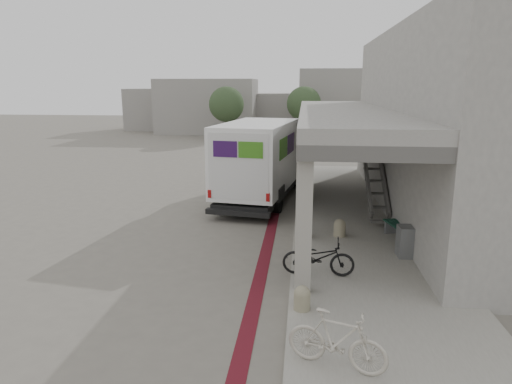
# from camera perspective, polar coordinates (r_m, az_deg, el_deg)

# --- Properties ---
(ground) EXTENTS (120.00, 120.00, 0.00)m
(ground) POSITION_cam_1_polar(r_m,az_deg,el_deg) (14.63, -2.45, -6.42)
(ground) COLOR #676158
(ground) RESTS_ON ground
(bike_lane_stripe) EXTENTS (0.35, 40.00, 0.01)m
(bike_lane_stripe) POSITION_cam_1_polar(r_m,az_deg,el_deg) (16.41, 2.03, -4.19)
(bike_lane_stripe) COLOR #58111B
(bike_lane_stripe) RESTS_ON ground
(sidewalk) EXTENTS (4.40, 28.00, 0.12)m
(sidewalk) POSITION_cam_1_polar(r_m,az_deg,el_deg) (14.60, 13.38, -6.58)
(sidewalk) COLOR gray
(sidewalk) RESTS_ON ground
(transit_building) EXTENTS (7.60, 17.00, 7.00)m
(transit_building) POSITION_cam_1_polar(r_m,az_deg,el_deg) (18.81, 20.87, 7.75)
(transit_building) COLOR gray
(transit_building) RESTS_ON ground
(distant_backdrop) EXTENTS (28.00, 10.00, 6.50)m
(distant_backdrop) POSITION_cam_1_polar(r_m,az_deg,el_deg) (49.80, 0.33, 10.70)
(distant_backdrop) COLOR gray
(distant_backdrop) RESTS_ON ground
(tree_left) EXTENTS (3.20, 3.20, 4.80)m
(tree_left) POSITION_cam_1_polar(r_m,az_deg,el_deg) (42.25, -3.71, 10.86)
(tree_left) COLOR #38281C
(tree_left) RESTS_ON ground
(tree_mid) EXTENTS (3.20, 3.20, 4.80)m
(tree_mid) POSITION_cam_1_polar(r_m,az_deg,el_deg) (43.66, 6.01, 10.89)
(tree_mid) COLOR #38281C
(tree_mid) RESTS_ON ground
(tree_right) EXTENTS (3.20, 3.20, 4.80)m
(tree_right) POSITION_cam_1_polar(r_m,az_deg,el_deg) (43.40, 16.80, 10.40)
(tree_right) COLOR #38281C
(tree_right) RESTS_ON ground
(fedex_truck) EXTENTS (3.62, 8.30, 3.42)m
(fedex_truck) POSITION_cam_1_polar(r_m,az_deg,el_deg) (19.95, 0.88, 4.31)
(fedex_truck) COLOR black
(fedex_truck) RESTS_ON ground
(bench) EXTENTS (0.91, 1.98, 0.46)m
(bench) POSITION_cam_1_polar(r_m,az_deg,el_deg) (15.06, 17.81, -4.69)
(bench) COLOR gray
(bench) RESTS_ON sidewalk
(bollard_near) EXTENTS (0.37, 0.37, 0.55)m
(bollard_near) POSITION_cam_1_polar(r_m,az_deg,el_deg) (10.26, 5.78, -13.00)
(bollard_near) COLOR gray
(bollard_near) RESTS_ON sidewalk
(bollard_far) EXTENTS (0.38, 0.38, 0.58)m
(bollard_far) POSITION_cam_1_polar(r_m,az_deg,el_deg) (15.08, 10.41, -4.39)
(bollard_far) COLOR gray
(bollard_far) RESTS_ON sidewalk
(utility_cabinet) EXTENTS (0.43, 0.56, 0.89)m
(utility_cabinet) POSITION_cam_1_polar(r_m,az_deg,el_deg) (13.76, 18.12, -5.89)
(utility_cabinet) COLOR gray
(utility_cabinet) RESTS_ON sidewalk
(bicycle_black) EXTENTS (1.86, 0.71, 0.97)m
(bicycle_black) POSITION_cam_1_polar(r_m,az_deg,el_deg) (11.94, 7.80, -8.08)
(bicycle_black) COLOR black
(bicycle_black) RESTS_ON sidewalk
(bicycle_cream) EXTENTS (1.83, 1.06, 1.06)m
(bicycle_cream) POSITION_cam_1_polar(r_m,az_deg,el_deg) (8.34, 10.10, -17.77)
(bicycle_cream) COLOR #BAB3A3
(bicycle_cream) RESTS_ON sidewalk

